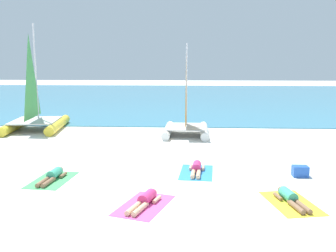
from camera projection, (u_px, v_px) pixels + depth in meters
ground_plane at (173, 134)px, 19.96m from camera, size 120.00×120.00×0.00m
ocean_water at (181, 97)px, 41.48m from camera, size 120.00×40.00×0.05m
sailboat_white at (186, 122)px, 19.52m from camera, size 2.38×3.66×4.72m
sailboat_yellow at (35, 114)px, 20.92m from camera, size 3.44×4.84×5.87m
towel_leftmost at (52, 180)px, 12.07m from camera, size 1.25×1.98×0.01m
sunbather_leftmost at (53, 176)px, 12.12m from camera, size 0.57×1.57×0.30m
towel_center_left at (144, 205)px, 9.93m from camera, size 1.62×2.14×0.01m
sunbather_center_left at (145, 200)px, 9.97m from camera, size 0.83×1.54×0.30m
towel_center_right at (196, 172)px, 12.90m from camera, size 1.23×1.97×0.01m
sunbather_center_right at (197, 168)px, 12.95m from camera, size 0.57×1.57×0.30m
towel_rightmost at (291, 203)px, 10.09m from camera, size 1.44×2.08×0.01m
sunbather_rightmost at (290, 198)px, 10.13m from camera, size 0.69×1.56×0.30m
cooler_box at (300, 171)px, 12.43m from camera, size 0.50×0.36×0.36m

